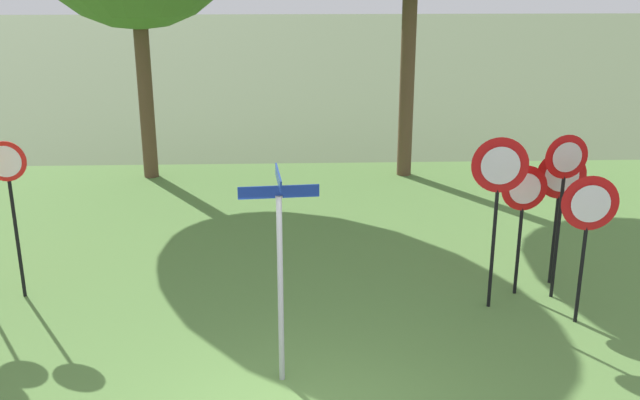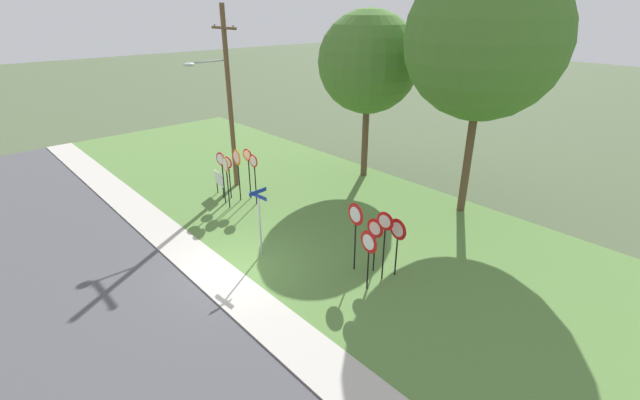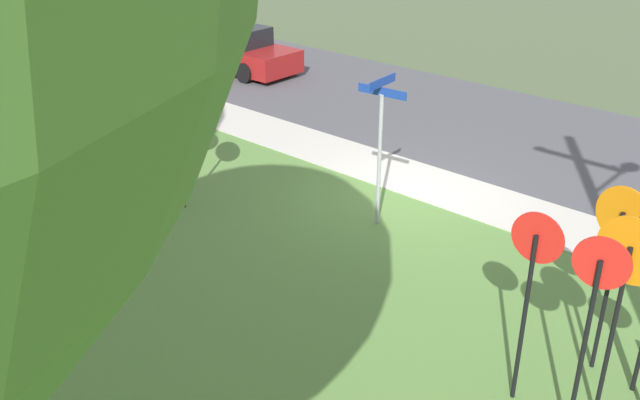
{
  "view_description": "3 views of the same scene",
  "coord_description": "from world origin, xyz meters",
  "views": [
    {
      "loc": [
        -0.11,
        -6.72,
        5.04
      ],
      "look_at": [
        0.3,
        3.62,
        1.7
      ],
      "focal_mm": 40.2,
      "sensor_mm": 36.0,
      "label": 1
    },
    {
      "loc": [
        12.41,
        -6.96,
        9.05
      ],
      "look_at": [
        0.32,
        3.88,
        1.82
      ],
      "focal_mm": 24.61,
      "sensor_mm": 36.0,
      "label": 2
    },
    {
      "loc": [
        -7.27,
        10.72,
        6.12
      ],
      "look_at": [
        -0.95,
        3.65,
        1.56
      ],
      "focal_mm": 39.95,
      "sensor_mm": 36.0,
      "label": 3
    }
  ],
  "objects": [
    {
      "name": "yield_sign_far_right",
      "position": [
        2.91,
        3.23,
        2.07
      ],
      "size": [
        0.83,
        0.13,
        2.7
      ],
      "rotation": [
        0.0,
        0.0,
        -0.11
      ],
      "color": "black",
      "rests_on": "grass_median"
    },
    {
      "name": "street_name_post",
      "position": [
        -0.28,
        1.31,
        1.69
      ],
      "size": [
        0.96,
        0.81,
        2.75
      ],
      "rotation": [
        0.0,
        0.0,
        0.09
      ],
      "color": "#9EA0A8",
      "rests_on": "grass_median"
    },
    {
      "name": "stop_sign_far_center",
      "position": [
        -4.43,
        3.89,
        1.86
      ],
      "size": [
        0.62,
        0.1,
        2.56
      ],
      "rotation": [
        0.0,
        0.0,
        0.04
      ],
      "color": "black",
      "rests_on": "grass_median"
    },
    {
      "name": "yield_sign_near_left",
      "position": [
        4.07,
        2.67,
        1.72
      ],
      "size": [
        0.81,
        0.12,
        2.27
      ],
      "rotation": [
        0.0,
        0.0,
        -0.1
      ],
      "color": "black",
      "rests_on": "grass_median"
    },
    {
      "name": "yield_sign_near_right",
      "position": [
        4.01,
        3.54,
        2.01
      ],
      "size": [
        0.68,
        0.12,
        2.66
      ],
      "rotation": [
        0.0,
        0.0,
        0.1
      ],
      "color": "black",
      "rests_on": "grass_median"
    },
    {
      "name": "yield_sign_far_left",
      "position": [
        4.17,
        4.06,
        1.73
      ],
      "size": [
        0.79,
        0.12,
        2.27
      ],
      "rotation": [
        0.0,
        0.0,
        -0.09
      ],
      "color": "black",
      "rests_on": "grass_median"
    },
    {
      "name": "grass_median",
      "position": [
        0.0,
        6.0,
        0.02
      ],
      "size": [
        44.0,
        12.0,
        0.04
      ],
      "primitive_type": "cube",
      "color": "#567F3D",
      "rests_on": "ground_plane"
    },
    {
      "name": "yield_sign_center",
      "position": [
        3.46,
        3.68,
        1.63
      ],
      "size": [
        0.73,
        0.1,
        2.15
      ],
      "rotation": [
        0.0,
        0.0,
        0.03
      ],
      "color": "black",
      "rests_on": "grass_median"
    }
  ]
}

